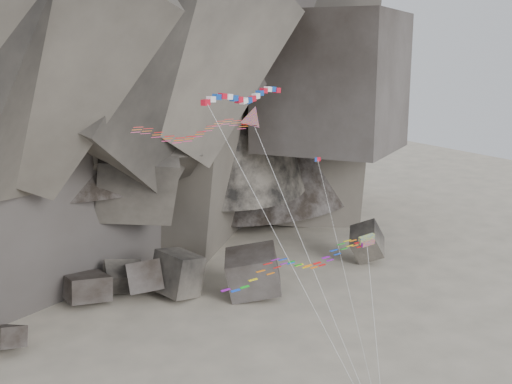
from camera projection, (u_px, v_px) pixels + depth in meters
boulder_field at (130, 296)px, 81.70m from camera, size 84.42×18.58×7.85m
delta_kite at (190, 130)px, 48.83m from camera, size 16.74×11.26×27.87m
banner_kite at (246, 99)px, 50.74m from camera, size 12.09×12.83×29.04m
parafoil_kite at (295, 263)px, 49.76m from camera, size 16.01×5.41×16.90m
pennant_kite at (335, 235)px, 52.09m from camera, size 2.65×7.03×23.64m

